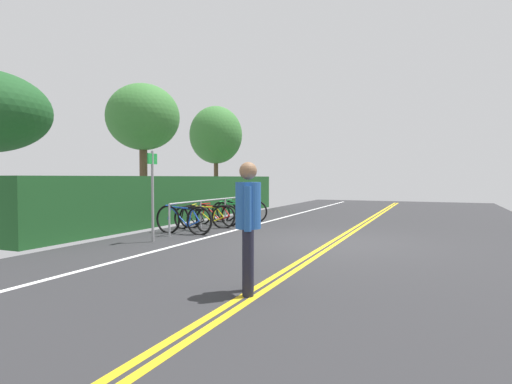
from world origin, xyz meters
TOP-DOWN VIEW (x-y plane):
  - ground_plane at (0.00, 0.00)m, footprint 35.45×10.18m
  - centre_line_yellow_inner at (0.00, -0.08)m, footprint 31.90×0.10m
  - centre_line_yellow_outer at (0.00, 0.08)m, footprint 31.90×0.10m
  - bike_lane_stripe_white at (0.00, 3.02)m, footprint 31.90×0.12m
  - bike_rack at (1.60, 3.99)m, footprint 4.58×0.05m
  - bicycle_0 at (-0.13, 3.92)m, footprint 0.46×1.73m
  - bicycle_1 at (0.61, 4.10)m, footprint 0.64×1.56m
  - bicycle_2 at (1.22, 3.98)m, footprint 0.62×1.60m
  - bicycle_3 at (2.00, 4.12)m, footprint 0.53×1.72m
  - bicycle_4 at (2.73, 3.88)m, footprint 0.46×1.67m
  - bicycle_5 at (3.32, 3.87)m, footprint 0.46×1.79m
  - pedestrian at (-4.60, 0.07)m, footprint 0.46×0.32m
  - sign_post_near at (-1.57, 3.80)m, footprint 0.36×0.06m
  - hedge_backdrop at (3.10, 5.99)m, footprint 13.53×1.07m
  - tree_mid at (2.92, 7.56)m, footprint 2.59×2.59m
  - tree_far_right at (8.19, 7.48)m, footprint 2.47×2.47m

SIDE VIEW (x-z plane):
  - ground_plane at x=0.00m, z-range -0.05..0.00m
  - centre_line_yellow_inner at x=0.00m, z-range 0.00..0.00m
  - centre_line_yellow_outer at x=0.00m, z-range 0.00..0.00m
  - bike_lane_stripe_white at x=0.00m, z-range 0.00..0.00m
  - bicycle_1 at x=0.61m, z-range -0.02..0.65m
  - bicycle_3 at x=2.00m, z-range -0.02..0.66m
  - bicycle_2 at x=1.22m, z-range -0.02..0.70m
  - bicycle_4 at x=2.73m, z-range -0.02..0.70m
  - bicycle_5 at x=3.32m, z-range -0.02..0.73m
  - bicycle_0 at x=-0.13m, z-range -0.02..0.76m
  - bike_rack at x=1.60m, z-range 0.20..1.02m
  - hedge_backdrop at x=3.10m, z-range 0.00..1.50m
  - pedestrian at x=-4.60m, z-range 0.12..1.78m
  - sign_post_near at x=-1.57m, z-range 0.22..2.28m
  - tree_far_right at x=8.19m, z-range 1.04..5.84m
  - tree_mid at x=2.92m, z-range 1.19..5.98m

